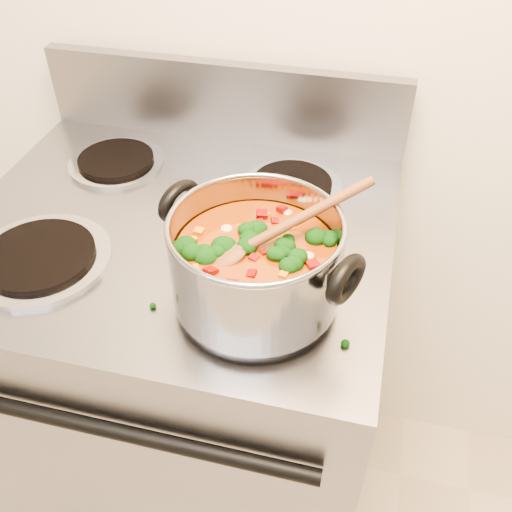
# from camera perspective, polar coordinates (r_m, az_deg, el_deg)

# --- Properties ---
(electric_range) EXTENTS (0.74, 0.67, 1.08)m
(electric_range) POSITION_cam_1_polar(r_m,az_deg,el_deg) (1.32, -6.12, -12.29)
(electric_range) COLOR gray
(electric_range) RESTS_ON ground
(stockpot) EXTENTS (0.30, 0.24, 0.15)m
(stockpot) POSITION_cam_1_polar(r_m,az_deg,el_deg) (0.78, 0.06, -0.64)
(stockpot) COLOR #929299
(stockpot) RESTS_ON electric_range
(wooden_spoon) EXTENTS (0.22, 0.17, 0.09)m
(wooden_spoon) POSITION_cam_1_polar(r_m,az_deg,el_deg) (0.76, 0.75, 1.83)
(wooden_spoon) COLOR brown
(wooden_spoon) RESTS_ON stockpot
(cooktop_crumbs) EXTENTS (0.09, 0.24, 0.01)m
(cooktop_crumbs) POSITION_cam_1_polar(r_m,az_deg,el_deg) (0.84, -10.06, -4.95)
(cooktop_crumbs) COLOR black
(cooktop_crumbs) RESTS_ON electric_range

